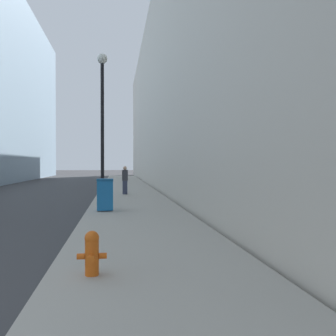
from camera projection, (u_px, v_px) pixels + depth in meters
The scene contains 6 objects.
sidewalk_right at pixel (129, 193), 22.12m from camera, with size 3.58×60.00×0.16m.
building_right_stone at pixel (221, 98), 31.02m from camera, with size 12.00×60.00×14.56m.
fire_hydrant at pixel (92, 252), 5.70m from camera, with size 0.45×0.33×0.68m.
trash_bin at pixel (105, 194), 13.45m from camera, with size 0.58×0.59×1.15m.
lamppost at pixel (102, 112), 16.26m from camera, with size 0.45×0.45×6.48m.
pedestrian_on_sidewalk at pixel (125, 180), 20.64m from camera, with size 0.31×0.20×1.55m.
Camera 1 is at (5.05, -4.21, 1.86)m, focal length 40.00 mm.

